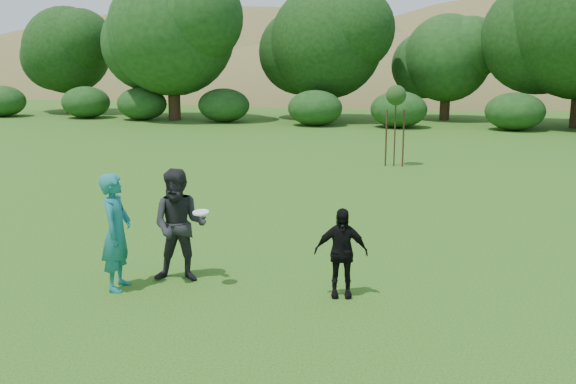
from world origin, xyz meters
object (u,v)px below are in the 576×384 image
player_grey (180,226)px  sapling (396,98)px  player_teal (116,232)px  player_black (341,252)px

player_grey → sapling: 13.17m
sapling → player_grey: bearing=-101.6°
player_teal → player_black: bearing=-91.1°
player_grey → player_black: 2.82m
player_teal → sapling: 13.96m
player_black → sapling: 13.01m
sapling → player_black: bearing=-89.3°
player_grey → player_teal: bearing=-156.0°
player_teal → player_black: 3.71m
player_grey → sapling: (2.64, 12.82, 1.43)m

